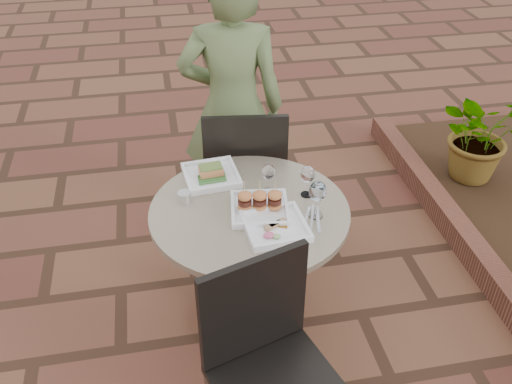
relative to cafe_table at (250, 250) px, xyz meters
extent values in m
plane|color=brown|center=(-0.25, -0.07, -0.48)|extent=(60.00, 60.00, 0.00)
cylinder|color=gray|center=(0.00, 0.00, -0.46)|extent=(0.52, 0.52, 0.04)
cylinder|color=gray|center=(0.00, 0.00, -0.13)|extent=(0.08, 0.08, 0.70)
cylinder|color=tan|center=(0.00, 0.00, 0.23)|extent=(0.90, 0.90, 0.03)
cube|color=black|center=(0.09, 0.69, -0.03)|extent=(0.49, 0.49, 0.03)
cube|color=black|center=(0.07, 0.49, 0.22)|extent=(0.44, 0.09, 0.46)
cylinder|color=black|center=(0.31, 0.86, -0.26)|extent=(0.02, 0.02, 0.44)
cylinder|color=black|center=(-0.07, 0.91, -0.26)|extent=(0.02, 0.02, 0.44)
cylinder|color=black|center=(0.26, 0.48, -0.26)|extent=(0.02, 0.02, 0.44)
cylinder|color=black|center=(-0.12, 0.53, -0.26)|extent=(0.02, 0.02, 0.44)
cube|color=black|center=(-0.08, -0.55, 0.22)|extent=(0.43, 0.16, 0.46)
cylinder|color=black|center=(0.10, -0.50, -0.26)|extent=(0.02, 0.02, 0.44)
imported|color=#536638|center=(0.05, 0.83, 0.32)|extent=(0.64, 0.48, 1.61)
cube|color=white|center=(-0.14, 0.28, 0.25)|extent=(0.28, 0.28, 0.01)
cube|color=#CD7848|center=(-0.14, 0.28, 0.29)|extent=(0.12, 0.08, 0.04)
cube|color=#52692F|center=(-0.14, 0.28, 0.31)|extent=(0.11, 0.08, 0.01)
cube|color=white|center=(0.04, -0.02, 0.25)|extent=(0.28, 0.28, 0.01)
cube|color=white|center=(0.08, -0.16, 0.25)|extent=(0.28, 0.28, 0.01)
ellipsoid|color=#D0557B|center=(0.04, -0.22, 0.27)|extent=(0.05, 0.04, 0.02)
cylinder|color=white|center=(0.28, -0.10, 0.25)|extent=(0.06, 0.06, 0.00)
cylinder|color=white|center=(0.28, -0.10, 0.29)|extent=(0.01, 0.01, 0.08)
ellipsoid|color=white|center=(0.28, -0.10, 0.38)|extent=(0.08, 0.08, 0.10)
cylinder|color=white|center=(0.28, -0.10, 0.37)|extent=(0.06, 0.06, 0.04)
cylinder|color=white|center=(0.11, 0.12, 0.25)|extent=(0.05, 0.05, 0.00)
cylinder|color=white|center=(0.11, 0.12, 0.28)|extent=(0.01, 0.01, 0.06)
ellipsoid|color=white|center=(0.11, 0.12, 0.35)|extent=(0.06, 0.06, 0.08)
cylinder|color=white|center=(0.28, 0.06, 0.25)|extent=(0.06, 0.06, 0.00)
cylinder|color=white|center=(0.28, 0.06, 0.28)|extent=(0.01, 0.01, 0.07)
ellipsoid|color=white|center=(0.28, 0.06, 0.36)|extent=(0.07, 0.07, 0.08)
cylinder|color=silver|center=(-0.28, 0.12, 0.27)|extent=(0.08, 0.08, 0.05)
cube|color=brown|center=(1.35, 0.23, -0.41)|extent=(0.12, 3.00, 0.15)
imported|color=#33662D|center=(1.74, 0.97, -0.10)|extent=(0.65, 0.58, 0.65)
camera|label=1|loc=(-0.35, -2.00, 1.79)|focal=40.00mm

